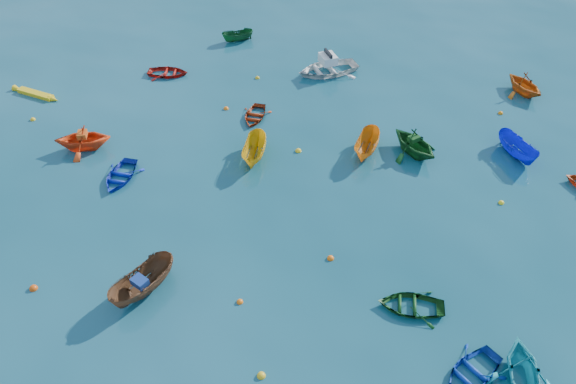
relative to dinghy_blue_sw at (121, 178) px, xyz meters
The scene contains 30 objects.
ground 8.74m from the dinghy_blue_sw, 10.10° to the right, with size 160.00×160.00×0.00m, color #0A414D.
dinghy_blue_sw is the anchor object (origin of this frame).
sampan_brown_mid 8.24m from the dinghy_blue_sw, 38.29° to the right, with size 1.32×3.52×1.36m, color brown.
dinghy_blue_se 20.09m from the dinghy_blue_sw, ahead, with size 2.01×2.80×0.58m, color #0D36A7.
dinghy_orange_w 3.78m from the dinghy_blue_sw, 166.23° to the left, with size 2.70×3.13×1.65m, color #E74415.
sampan_yellow_mid 7.48m from the dinghy_blue_sw, 45.30° to the left, with size 1.20×3.19×1.23m, color gold.
dinghy_green_e 16.80m from the dinghy_blue_sw, ahead, with size 2.03×2.84×0.59m, color #0F4215.
dinghy_cyan_se 21.71m from the dinghy_blue_sw, ahead, with size 2.61×3.02×1.59m, color #1CA0AF.
dinghy_red_nw 11.05m from the dinghy_blue_sw, 117.25° to the left, with size 1.99×2.77×0.58m, color #A2140D.
sampan_orange_n 13.85m from the dinghy_blue_sw, 41.09° to the left, with size 1.18×3.14×1.21m, color orange.
dinghy_green_n 16.47m from the dinghy_blue_sw, 39.41° to the left, with size 2.75×3.19×1.68m, color #124D1B.
sampan_blue_far 22.24m from the dinghy_blue_sw, 36.81° to the left, with size 1.17×3.10×1.20m, color #101DCD.
dinghy_red_far 9.15m from the dinghy_blue_sw, 71.08° to the left, with size 1.82×2.54×0.53m, color #9D2D0D.
dinghy_orange_far 26.12m from the dinghy_blue_sw, 51.06° to the left, with size 2.52×2.92×1.54m, color #C35B12.
sampan_green_far 16.91m from the dinghy_blue_sw, 103.20° to the left, with size 0.92×2.44×0.94m, color #114D24.
kayak_yellow 11.18m from the dinghy_blue_sw, 163.20° to the left, with size 0.49×3.42×0.33m, color yellow, non-canonical shape.
motorboat_white 16.42m from the dinghy_blue_sw, 75.32° to the left, with size 3.06×4.28×1.49m, color white.
tarp_blue_a 8.37m from the dinghy_blue_sw, 39.15° to the right, with size 0.68×0.52×0.33m, color navy.
tarp_orange_a 3.87m from the dinghy_blue_sw, 165.63° to the left, with size 0.65×0.50×0.32m, color #DC5316.
tarp_green_b 16.46m from the dinghy_blue_sw, 39.73° to the left, with size 0.60×0.46×0.29m, color #114616.
buoy_or_a 7.89m from the dinghy_blue_sw, 74.55° to the right, with size 0.37×0.37×0.37m, color #D2470B.
buoy_ye_a 14.35m from the dinghy_blue_sw, 23.94° to the right, with size 0.35×0.35×0.35m, color gold.
buoy_or_b 10.89m from the dinghy_blue_sw, 18.04° to the right, with size 0.29×0.29×0.29m, color orange.
buoy_ye_b 8.69m from the dinghy_blue_sw, behind, with size 0.32×0.32×0.32m, color gold.
buoy_or_c 8.55m from the dinghy_blue_sw, 84.14° to the left, with size 0.33×0.33×0.33m, color orange.
buoy_ye_c 10.04m from the dinghy_blue_sw, 45.51° to the left, with size 0.36×0.36×0.36m, color yellow.
buoy_or_d 12.56m from the dinghy_blue_sw, ahead, with size 0.33×0.33×0.33m, color #FF650D.
buoy_ye_d 12.69m from the dinghy_blue_sw, 87.95° to the left, with size 0.31×0.31×0.31m, color gold.
buoy_or_e 23.37m from the dinghy_blue_sw, 47.20° to the left, with size 0.31×0.31×0.31m, color orange.
buoy_ye_e 20.33m from the dinghy_blue_sw, 26.06° to the left, with size 0.30×0.30×0.30m, color yellow.
Camera 1 is at (11.39, -13.46, 19.93)m, focal length 35.00 mm.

